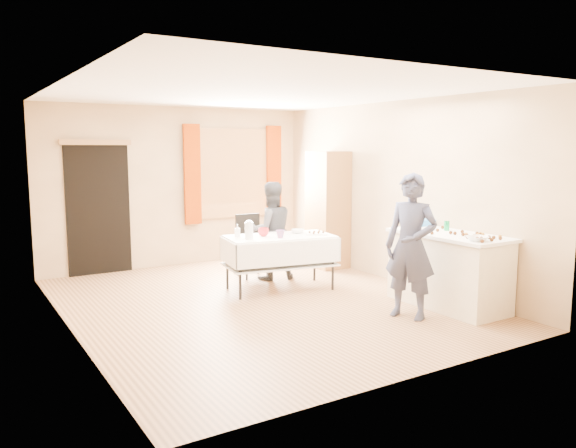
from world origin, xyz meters
TOP-DOWN VIEW (x-y plane):
  - floor at (0.00, 0.00)m, footprint 4.50×5.50m
  - ceiling at (0.00, 0.00)m, footprint 4.50×5.50m
  - wall_back at (0.00, 2.76)m, footprint 4.50×0.02m
  - wall_front at (0.00, -2.76)m, footprint 4.50×0.02m
  - wall_left at (-2.26, 0.00)m, footprint 0.02×5.50m
  - wall_right at (2.26, 0.00)m, footprint 0.02×5.50m
  - window_frame at (1.00, 2.72)m, footprint 1.32×0.06m
  - window_pane at (1.00, 2.71)m, footprint 1.20×0.02m
  - curtain_left at (0.22, 2.67)m, footprint 0.28×0.06m
  - curtain_right at (1.78, 2.67)m, footprint 0.28×0.06m
  - doorway at (-1.30, 2.73)m, footprint 0.95×0.04m
  - door_lintel at (-1.30, 2.70)m, footprint 1.05×0.06m
  - cabinet at (1.99, 1.29)m, footprint 0.50×0.60m
  - counter at (1.89, -1.38)m, footprint 0.71×1.51m
  - party_table at (0.56, 0.42)m, footprint 1.59×1.00m
  - chair at (0.60, 1.31)m, footprint 0.42×0.42m
  - girl at (1.17, -1.46)m, footprint 0.90×0.85m
  - woman at (0.77, 1.03)m, footprint 0.93×0.84m
  - soda_can at (2.03, -1.20)m, footprint 0.07×0.07m
  - mixing_bowl at (1.71, -1.93)m, footprint 0.32×0.32m
  - foam_block at (1.84, -0.78)m, footprint 0.16×0.12m
  - blue_basket at (2.12, -0.70)m, footprint 0.31×0.21m
  - pitcher at (0.07, 0.39)m, footprint 0.13×0.13m
  - cup_red at (0.35, 0.50)m, footprint 0.20×0.20m
  - cup_rainbow at (0.46, 0.25)m, footprint 0.12×0.12m
  - small_bowl at (0.89, 0.49)m, footprint 0.20×0.20m
  - pastry_tray at (1.04, 0.24)m, footprint 0.34×0.31m
  - bottle at (0.04, 0.67)m, footprint 0.14×0.14m
  - cake_balls at (1.88, -1.61)m, footprint 0.52×1.15m

SIDE VIEW (x-z plane):
  - floor at x=0.00m, z-range -0.02..0.00m
  - chair at x=0.60m, z-range -0.19..0.75m
  - party_table at x=0.56m, z-range 0.07..0.82m
  - counter at x=1.89m, z-range 0.00..0.91m
  - woman at x=0.77m, z-range 0.00..1.45m
  - pastry_tray at x=1.04m, z-range 0.75..0.77m
  - small_bowl at x=0.89m, z-range 0.75..0.81m
  - cup_rainbow at x=0.46m, z-range 0.75..0.86m
  - cup_red at x=0.35m, z-range 0.75..0.86m
  - girl at x=1.17m, z-range 0.00..1.66m
  - bottle at x=0.04m, z-range 0.75..0.91m
  - pitcher at x=0.07m, z-range 0.75..0.97m
  - cake_balls at x=1.88m, z-range 0.91..0.95m
  - mixing_bowl at x=1.71m, z-range 0.91..0.97m
  - cabinet at x=1.99m, z-range 0.00..1.88m
  - foam_block at x=1.84m, z-range 0.91..0.99m
  - blue_basket at x=2.12m, z-range 0.91..0.99m
  - soda_can at x=2.03m, z-range 0.91..1.03m
  - doorway at x=-1.30m, z-range 0.00..2.00m
  - wall_back at x=0.00m, z-range 0.00..2.60m
  - wall_front at x=0.00m, z-range 0.00..2.60m
  - wall_left at x=-2.26m, z-range 0.00..2.60m
  - wall_right at x=2.26m, z-range 0.00..2.60m
  - window_frame at x=1.00m, z-range 0.74..2.26m
  - window_pane at x=1.00m, z-range 0.80..2.20m
  - curtain_left at x=0.22m, z-range 0.67..2.33m
  - curtain_right at x=1.78m, z-range 0.67..2.33m
  - door_lintel at x=-1.30m, z-range 1.98..2.06m
  - ceiling at x=0.00m, z-range 2.60..2.62m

